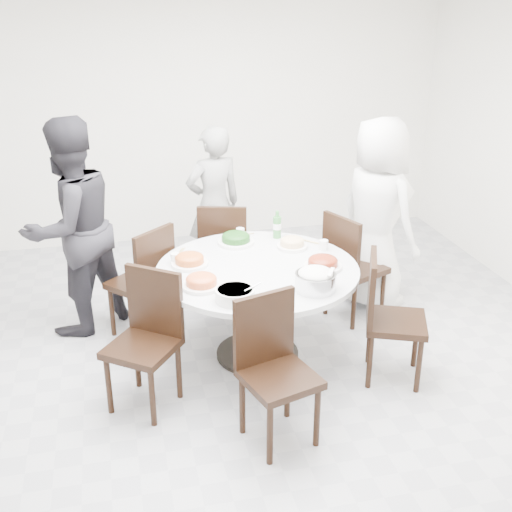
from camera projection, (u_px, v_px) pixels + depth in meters
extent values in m
cube|color=#A8A9AD|center=(225.00, 382.00, 4.68)|extent=(6.00, 6.00, 0.01)
cube|color=white|center=(171.00, 114.00, 6.82)|extent=(6.00, 0.01, 2.80)
cylinder|color=silver|center=(257.00, 312.00, 4.88)|extent=(1.50, 1.50, 0.75)
cube|color=black|center=(356.00, 266.00, 5.43)|extent=(0.55, 0.55, 0.95)
cube|color=black|center=(224.00, 251.00, 5.74)|extent=(0.52, 0.52, 0.95)
cube|color=black|center=(140.00, 281.00, 5.16)|extent=(0.59, 0.59, 0.95)
cube|color=black|center=(142.00, 345.00, 4.25)|extent=(0.59, 0.59, 0.95)
cube|color=black|center=(280.00, 375.00, 3.91)|extent=(0.52, 0.52, 0.95)
cube|color=black|center=(396.00, 319.00, 4.57)|extent=(0.55, 0.55, 0.95)
imported|color=silver|center=(377.00, 214.00, 5.53)|extent=(0.82, 0.97, 1.69)
imported|color=black|center=(214.00, 205.00, 6.05)|extent=(0.62, 0.48, 1.51)
imported|color=black|center=(71.00, 228.00, 5.11)|extent=(1.09, 1.06, 1.77)
cylinder|color=white|center=(236.00, 239.00, 5.15)|extent=(0.29, 0.29, 0.08)
cylinder|color=white|center=(292.00, 244.00, 5.07)|extent=(0.24, 0.24, 0.06)
cylinder|color=white|center=(190.00, 261.00, 4.75)|extent=(0.28, 0.28, 0.07)
cylinder|color=white|center=(323.00, 264.00, 4.70)|extent=(0.28, 0.28, 0.07)
cylinder|color=white|center=(201.00, 282.00, 4.41)|extent=(0.28, 0.28, 0.07)
cylinder|color=silver|center=(315.00, 282.00, 4.36)|extent=(0.28, 0.28, 0.12)
cylinder|color=white|center=(235.00, 295.00, 4.22)|extent=(0.27, 0.27, 0.08)
cylinder|color=#338036|center=(277.00, 224.00, 5.24)|extent=(0.07, 0.07, 0.23)
cylinder|color=white|center=(236.00, 233.00, 5.27)|extent=(0.07, 0.07, 0.08)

